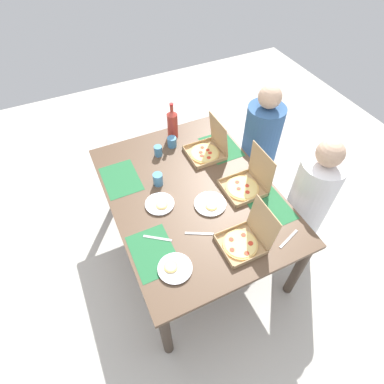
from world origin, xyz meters
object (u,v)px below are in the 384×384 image
at_px(plate_far_right, 175,268).
at_px(cup_red, 158,179).
at_px(cup_dark, 158,151).
at_px(pizza_box_center, 208,149).
at_px(soda_bottle, 172,123).
at_px(cup_clear_right, 172,142).
at_px(diner_left_seat, 259,150).
at_px(plate_near_left, 210,204).
at_px(diner_right_seat, 307,205).
at_px(plate_far_left, 160,204).
at_px(pizza_box_edge_far, 246,183).
at_px(pizza_box_corner_right, 245,240).

height_order(plate_far_right, cup_red, cup_red).
bearing_deg(cup_dark, pizza_box_center, 67.17).
xyz_separation_m(plate_far_right, soda_bottle, (-1.17, 0.48, 0.12)).
height_order(cup_clear_right, diner_left_seat, diner_left_seat).
distance_m(plate_near_left, diner_right_seat, 0.83).
bearing_deg(plate_far_left, soda_bottle, 150.18).
bearing_deg(cup_red, pizza_box_center, 106.50).
bearing_deg(cup_dark, diner_right_seat, 47.92).
bearing_deg(diner_right_seat, soda_bottle, -144.52).
distance_m(plate_far_left, plate_near_left, 0.36).
xyz_separation_m(plate_far_left, cup_dark, (-0.49, 0.18, 0.03)).
bearing_deg(pizza_box_edge_far, pizza_box_corner_right, -32.64).
relative_size(plate_near_left, cup_dark, 2.58).
xyz_separation_m(pizza_box_center, pizza_box_corner_right, (0.86, -0.18, -0.00)).
distance_m(plate_near_left, cup_red, 0.43).
relative_size(soda_bottle, cup_dark, 3.70).
relative_size(pizza_box_edge_far, plate_far_left, 1.52).
distance_m(plate_near_left, cup_dark, 0.66).
xyz_separation_m(cup_red, diner_right_seat, (0.53, 1.04, -0.25)).
height_order(pizza_box_edge_far, plate_far_left, pizza_box_edge_far).
relative_size(cup_red, cup_dark, 1.13).
distance_m(plate_far_right, soda_bottle, 1.27).
bearing_deg(plate_near_left, soda_bottle, 175.65).
height_order(pizza_box_edge_far, cup_red, pizza_box_edge_far).
height_order(soda_bottle, cup_red, soda_bottle).
bearing_deg(pizza_box_corner_right, plate_far_right, -93.20).
xyz_separation_m(diner_left_seat, diner_right_seat, (0.70, 0.00, -0.01)).
xyz_separation_m(plate_far_left, cup_clear_right, (-0.55, 0.32, 0.03)).
height_order(pizza_box_edge_far, pizza_box_corner_right, pizza_box_edge_far).
xyz_separation_m(pizza_box_edge_far, soda_bottle, (-0.79, -0.25, 0.08)).
xyz_separation_m(pizza_box_corner_right, plate_near_left, (-0.37, -0.05, -0.04)).
distance_m(pizza_box_center, diner_right_seat, 0.91).
xyz_separation_m(plate_far_right, cup_clear_right, (-1.05, 0.42, 0.03)).
bearing_deg(plate_far_left, cup_dark, 159.98).
bearing_deg(diner_right_seat, diner_left_seat, 180.00).
bearing_deg(diner_right_seat, plate_far_right, -82.31).
relative_size(cup_clear_right, diner_left_seat, 0.07).
bearing_deg(pizza_box_center, diner_right_seat, 39.21).
distance_m(pizza_box_edge_far, pizza_box_corner_right, 0.48).
bearing_deg(plate_near_left, pizza_box_center, 155.05).
distance_m(plate_far_right, cup_clear_right, 1.13).
relative_size(pizza_box_edge_far, cup_dark, 3.61).
relative_size(plate_far_right, cup_clear_right, 2.47).
bearing_deg(cup_red, plate_far_right, -13.27).
height_order(pizza_box_edge_far, soda_bottle, soda_bottle).
xyz_separation_m(pizza_box_center, diner_left_seat, (-0.02, 0.55, -0.24)).
bearing_deg(soda_bottle, diner_right_seat, 35.48).
bearing_deg(cup_dark, soda_bottle, 130.69).
relative_size(pizza_box_corner_right, plate_near_left, 1.29).
bearing_deg(plate_far_right, pizza_box_corner_right, 86.80).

